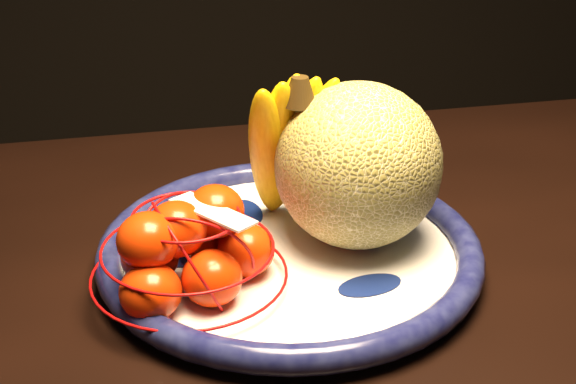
{
  "coord_description": "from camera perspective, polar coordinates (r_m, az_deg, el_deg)",
  "views": [
    {
      "loc": [
        -0.0,
        -0.61,
        1.19
      ],
      "look_at": [
        0.1,
        0.03,
        0.87
      ],
      "focal_mm": 50.0,
      "sensor_mm": 36.0,
      "label": 1
    }
  ],
  "objects": [
    {
      "name": "fruit_bowl",
      "position": [
        0.74,
        0.12,
        -4.22
      ],
      "size": [
        0.35,
        0.35,
        0.03
      ],
      "rotation": [
        0.0,
        0.0,
        -0.37
      ],
      "color": "white",
      "rests_on": "dining_table"
    },
    {
      "name": "cantaloupe",
      "position": [
        0.73,
        4.99,
        1.9
      ],
      "size": [
        0.15,
        0.15,
        0.15
      ],
      "primitive_type": "sphere",
      "color": "olive",
      "rests_on": "fruit_bowl"
    },
    {
      "name": "banana_bunch",
      "position": [
        0.75,
        -0.24,
        3.63
      ],
      "size": [
        0.11,
        0.11,
        0.17
      ],
      "rotation": [
        0.0,
        0.0,
        0.28
      ],
      "color": "yellow",
      "rests_on": "fruit_bowl"
    },
    {
      "name": "mandarin_bag",
      "position": [
        0.68,
        -7.09,
        -4.15
      ],
      "size": [
        0.22,
        0.22,
        0.11
      ],
      "rotation": [
        0.0,
        0.0,
        0.43
      ],
      "color": "#EE3A0D",
      "rests_on": "fruit_bowl"
    },
    {
      "name": "price_tag",
      "position": [
        0.66,
        -5.34,
        -1.39
      ],
      "size": [
        0.07,
        0.07,
        0.01
      ],
      "primitive_type": "cube",
      "rotation": [
        -0.14,
        0.1,
        -0.75
      ],
      "color": "white",
      "rests_on": "mandarin_bag"
    }
  ]
}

